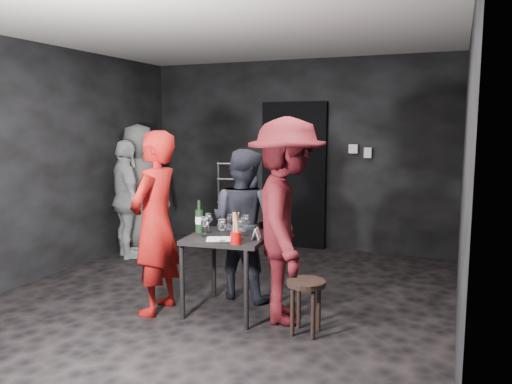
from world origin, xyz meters
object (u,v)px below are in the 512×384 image
at_px(bystander_grey, 139,175).
at_px(server_red, 155,209).
at_px(woman_black, 243,222).
at_px(bystander_cream, 127,196).
at_px(tasting_table, 228,245).
at_px(breadstick_cup, 236,229).
at_px(stool, 306,292).
at_px(wine_bottle, 199,220).
at_px(man_maroon, 287,197).
at_px(hand_truck, 228,228).

bearing_deg(bystander_grey, server_red, 94.31).
height_order(woman_black, bystander_cream, bystander_cream).
xyz_separation_m(tasting_table, bystander_cream, (-2.10, 1.29, 0.18)).
height_order(bystander_grey, breadstick_cup, bystander_grey).
xyz_separation_m(tasting_table, stool, (0.83, -0.21, -0.28)).
bearing_deg(woman_black, breadstick_cup, 118.34).
xyz_separation_m(stool, server_red, (-1.47, -0.03, 0.62)).
xyz_separation_m(stool, bystander_grey, (-3.05, 1.96, 0.70)).
bearing_deg(wine_bottle, breadstick_cup, -29.48).
height_order(woman_black, wine_bottle, woman_black).
distance_m(server_red, bystander_grey, 2.54).
xyz_separation_m(server_red, bystander_grey, (-1.58, 1.99, 0.08)).
relative_size(man_maroon, breadstick_cup, 7.59).
bearing_deg(man_maroon, hand_truck, 14.36).
xyz_separation_m(woman_black, breadstick_cup, (0.25, -0.74, 0.10)).
bearing_deg(wine_bottle, server_red, -144.04).
bearing_deg(tasting_table, stool, -14.22).
bearing_deg(tasting_table, woman_black, 95.54).
bearing_deg(breadstick_cup, tasting_table, 125.95).
bearing_deg(hand_truck, woman_black, -80.82).
relative_size(hand_truck, stool, 2.59).
bearing_deg(hand_truck, tasting_table, -84.46).
height_order(tasting_table, woman_black, woman_black).
height_order(tasting_table, stool, tasting_table).
bearing_deg(woman_black, stool, 152.10).
distance_m(man_maroon, bystander_cream, 2.97).
bearing_deg(tasting_table, man_maroon, 2.34).
relative_size(tasting_table, server_red, 0.38).
bearing_deg(breadstick_cup, bystander_grey, 140.04).
bearing_deg(woman_black, wine_bottle, 68.94).
distance_m(woman_black, bystander_cream, 2.22).
bearing_deg(stool, bystander_grey, 147.28).
height_order(woman_black, bystander_grey, bystander_grey).
xyz_separation_m(man_maroon, bystander_grey, (-2.79, 1.73, -0.07)).
xyz_separation_m(man_maroon, breadstick_cup, (-0.36, -0.31, -0.26)).
bearing_deg(server_red, man_maroon, 100.58).
bearing_deg(man_maroon, tasting_table, 71.79).
distance_m(man_maroon, breadstick_cup, 0.54).
xyz_separation_m(tasting_table, man_maroon, (0.57, 0.02, 0.49)).
xyz_separation_m(woman_black, bystander_grey, (-2.18, 1.29, 0.28)).
xyz_separation_m(tasting_table, bystander_grey, (-2.22, 1.75, 0.42)).
height_order(wine_bottle, breadstick_cup, wine_bottle).
distance_m(stool, breadstick_cup, 0.81).
height_order(stool, woman_black, woman_black).
distance_m(tasting_table, stool, 0.90).
distance_m(hand_truck, server_red, 2.98).
xyz_separation_m(tasting_table, wine_bottle, (-0.31, 0.00, 0.22)).
distance_m(stool, man_maroon, 0.85).
bearing_deg(tasting_table, hand_truck, 115.29).
xyz_separation_m(stool, man_maroon, (-0.26, 0.23, 0.77)).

